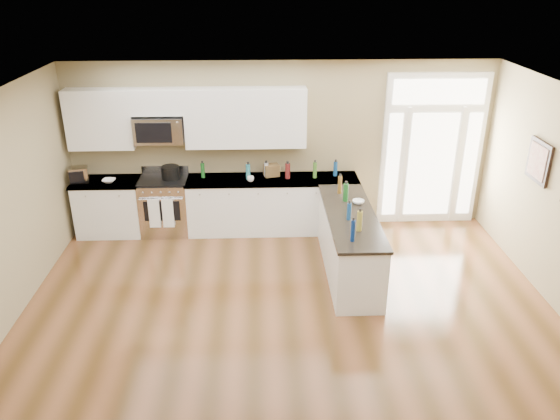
# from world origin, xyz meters

# --- Properties ---
(ground) EXTENTS (8.00, 8.00, 0.00)m
(ground) POSITION_xyz_m (0.00, 0.00, 0.00)
(ground) COLOR #4E3316
(room_shell) EXTENTS (8.00, 8.00, 8.00)m
(room_shell) POSITION_xyz_m (0.00, 0.00, 1.71)
(room_shell) COLOR #93845D
(room_shell) RESTS_ON ground
(back_cabinet_left) EXTENTS (1.10, 0.66, 0.94)m
(back_cabinet_left) POSITION_xyz_m (-2.87, 3.69, 0.44)
(back_cabinet_left) COLOR white
(back_cabinet_left) RESTS_ON ground
(back_cabinet_right) EXTENTS (2.85, 0.66, 0.94)m
(back_cabinet_right) POSITION_xyz_m (-0.16, 3.69, 0.44)
(back_cabinet_right) COLOR white
(back_cabinet_right) RESTS_ON ground
(peninsula_cabinet) EXTENTS (0.69, 2.32, 0.94)m
(peninsula_cabinet) POSITION_xyz_m (0.93, 2.24, 0.43)
(peninsula_cabinet) COLOR white
(peninsula_cabinet) RESTS_ON ground
(upper_cabinet_left) EXTENTS (1.04, 0.33, 0.95)m
(upper_cabinet_left) POSITION_xyz_m (-2.88, 3.83, 1.93)
(upper_cabinet_left) COLOR white
(upper_cabinet_left) RESTS_ON room_shell
(upper_cabinet_right) EXTENTS (1.94, 0.33, 0.95)m
(upper_cabinet_right) POSITION_xyz_m (-0.57, 3.83, 1.93)
(upper_cabinet_right) COLOR white
(upper_cabinet_right) RESTS_ON room_shell
(upper_cabinet_short) EXTENTS (0.82, 0.33, 0.40)m
(upper_cabinet_short) POSITION_xyz_m (-1.95, 3.83, 2.20)
(upper_cabinet_short) COLOR white
(upper_cabinet_short) RESTS_ON room_shell
(microwave) EXTENTS (0.78, 0.41, 0.42)m
(microwave) POSITION_xyz_m (-1.95, 3.80, 1.76)
(microwave) COLOR silver
(microwave) RESTS_ON room_shell
(entry_door) EXTENTS (1.70, 0.10, 2.60)m
(entry_door) POSITION_xyz_m (2.55, 3.95, 1.30)
(entry_door) COLOR white
(entry_door) RESTS_ON ground
(wall_art_near) EXTENTS (0.05, 0.58, 0.58)m
(wall_art_near) POSITION_xyz_m (3.47, 2.20, 1.70)
(wall_art_near) COLOR black
(wall_art_near) RESTS_ON room_shell
(kitchen_range) EXTENTS (0.78, 0.69, 1.08)m
(kitchen_range) POSITION_xyz_m (-1.95, 3.69, 0.48)
(kitchen_range) COLOR silver
(kitchen_range) RESTS_ON ground
(stockpot) EXTENTS (0.31, 0.31, 0.23)m
(stockpot) POSITION_xyz_m (-1.82, 3.72, 1.06)
(stockpot) COLOR black
(stockpot) RESTS_ON kitchen_range
(toaster_oven) EXTENTS (0.33, 0.29, 0.25)m
(toaster_oven) POSITION_xyz_m (-3.28, 3.65, 1.06)
(toaster_oven) COLOR silver
(toaster_oven) RESTS_ON back_cabinet_left
(cardboard_box) EXTENTS (0.28, 0.23, 0.20)m
(cardboard_box) POSITION_xyz_m (-0.16, 3.81, 1.04)
(cardboard_box) COLOR brown
(cardboard_box) RESTS_ON back_cabinet_right
(bowl_left) EXTENTS (0.23, 0.23, 0.05)m
(bowl_left) POSITION_xyz_m (-2.81, 3.61, 0.97)
(bowl_left) COLOR white
(bowl_left) RESTS_ON back_cabinet_left
(bowl_peninsula) EXTENTS (0.20, 0.20, 0.05)m
(bowl_peninsula) POSITION_xyz_m (1.09, 2.59, 0.97)
(bowl_peninsula) COLOR white
(bowl_peninsula) RESTS_ON peninsula_cabinet
(cup_counter) EXTENTS (0.12, 0.12, 0.09)m
(cup_counter) POSITION_xyz_m (-0.51, 3.56, 0.98)
(cup_counter) COLOR white
(cup_counter) RESTS_ON back_cabinet_right
(counter_bottles) EXTENTS (2.32, 2.45, 0.29)m
(counter_bottles) POSITION_xyz_m (0.35, 3.04, 1.07)
(counter_bottles) COLOR #19591E
(counter_bottles) RESTS_ON back_cabinet_right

